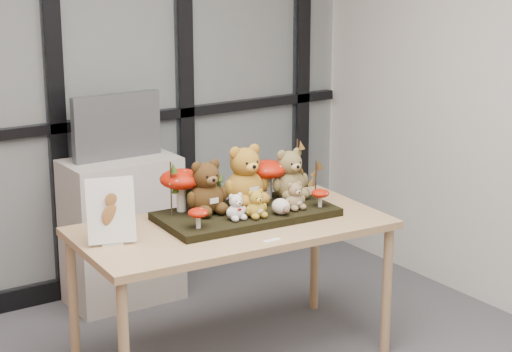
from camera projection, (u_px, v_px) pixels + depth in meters
room_shell at (207, 87)px, 2.95m from camera, size 5.00×5.00×5.00m
display_table at (232, 237)px, 4.65m from camera, size 1.61×0.88×0.73m
diorama_tray at (246, 214)px, 4.74m from camera, size 0.92×0.51×0.04m
bear_pooh_yellow at (245, 172)px, 4.81m from camera, size 0.28×0.25×0.34m
bear_brown_medium at (206, 184)px, 4.65m from camera, size 0.24×0.22×0.30m
bear_tan_back at (289, 171)px, 4.92m from camera, size 0.24×0.22×0.29m
bear_small_yellow at (256, 202)px, 4.60m from camera, size 0.13×0.12×0.16m
bear_white_bow at (236, 205)px, 4.57m from camera, size 0.12×0.11×0.15m
bear_beige_small at (295, 194)px, 4.74m from camera, size 0.13×0.12×0.16m
plush_cream_hedgehog at (281, 206)px, 4.66m from camera, size 0.07×0.07×0.09m
mushroom_back_left at (181, 188)px, 4.69m from camera, size 0.22×0.22×0.24m
mushroom_back_right at (268, 178)px, 4.92m from camera, size 0.20×0.20×0.23m
mushroom_front_left at (198, 217)px, 4.44m from camera, size 0.10×0.10×0.11m
mushroom_front_right at (320, 197)px, 4.78m from camera, size 0.09×0.09×0.10m
sprig_green_far_left at (171, 189)px, 4.62m from camera, size 0.05×0.05×0.28m
sprig_green_mid_left at (185, 191)px, 4.72m from camera, size 0.05×0.05×0.20m
sprig_dry_far_right at (297, 168)px, 4.95m from camera, size 0.05×0.05×0.31m
sprig_dry_mid_right at (316, 181)px, 4.88m from camera, size 0.05×0.05×0.21m
sprig_green_centre at (218, 184)px, 4.82m from camera, size 0.05×0.05×0.21m
sign_holder at (111, 214)px, 4.31m from camera, size 0.23×0.13×0.32m
label_card at (272, 240)px, 4.40m from camera, size 0.09×0.03×0.00m
cabinet at (122, 231)px, 5.47m from camera, size 0.66×0.38×0.87m
monitor at (117, 126)px, 5.32m from camera, size 0.53×0.06×0.38m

